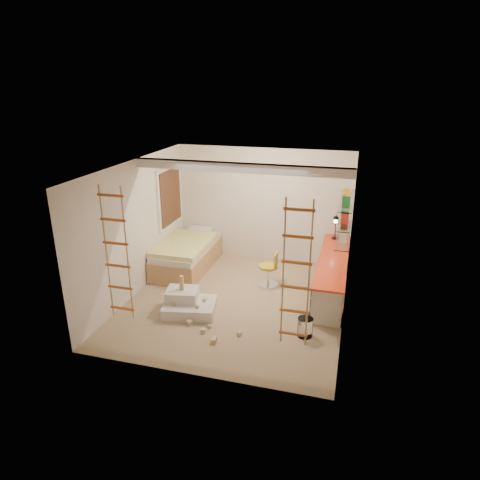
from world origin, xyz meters
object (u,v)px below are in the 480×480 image
(bed, at_px, (187,254))
(desk, at_px, (332,274))
(play_platform, at_px, (188,304))
(swivel_chair, at_px, (269,274))

(bed, bearing_deg, desk, -6.49)
(bed, bearing_deg, play_platform, -67.81)
(bed, relative_size, play_platform, 1.93)
(bed, height_order, play_platform, bed)
(desk, height_order, bed, desk)
(desk, height_order, play_platform, desk)
(bed, distance_m, swivel_chair, 1.99)
(desk, distance_m, bed, 3.22)
(desk, bearing_deg, play_platform, -149.31)
(bed, distance_m, play_platform, 1.97)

